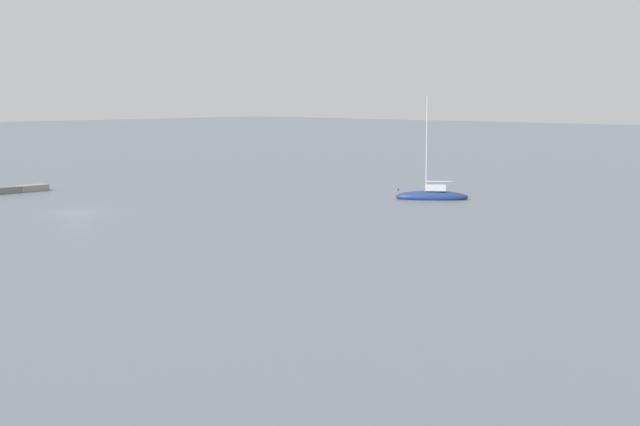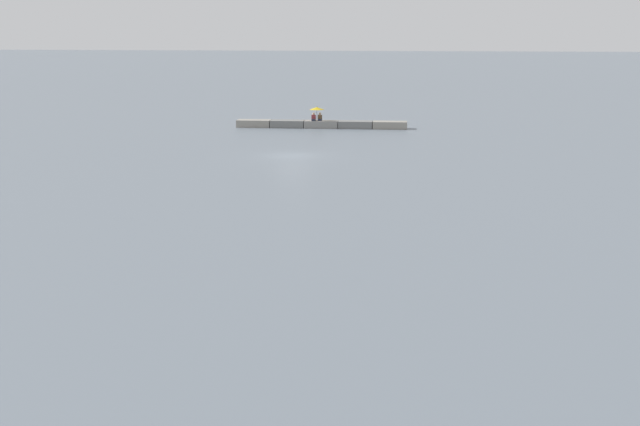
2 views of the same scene
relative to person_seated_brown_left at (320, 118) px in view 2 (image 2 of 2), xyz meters
The scene contains 5 objects.
ground_plane 18.57m from the person_seated_brown_left, 90.42° to the left, with size 500.00×500.00×0.00m, color slate.
seawall_pier 0.60m from the person_seated_brown_left, behind, with size 15.60×1.50×0.66m.
person_seated_brown_left is the anchor object (origin of this frame).
person_seated_maroon_right 0.58m from the person_seated_brown_left, 16.76° to the left, with size 0.44×0.64×0.73m.
umbrella_open_yellow 0.91m from the person_seated_brown_left, ahead, with size 1.31×1.31×1.28m.
Camera 2 is at (-9.50, 66.93, 9.52)m, focal length 52.95 mm.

